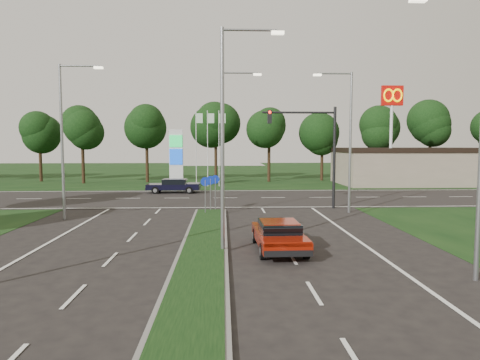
{
  "coord_description": "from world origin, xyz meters",
  "views": [
    {
      "loc": [
        0.82,
        -11.22,
        4.37
      ],
      "look_at": [
        1.88,
        15.41,
        2.2
      ],
      "focal_mm": 32.0,
      "sensor_mm": 36.0,
      "label": 1
    }
  ],
  "objects": [
    {
      "name": "streetlight_right_far",
      "position": [
        8.8,
        16.0,
        5.08
      ],
      "size": [
        2.53,
        0.22,
        9.0
      ],
      "rotation": [
        0.0,
        0.0,
        3.14
      ],
      "color": "gray",
      "rests_on": "ground"
    },
    {
      "name": "gas_pylon",
      "position": [
        -3.79,
        33.05,
        3.2
      ],
      "size": [
        5.8,
        1.26,
        8.0
      ],
      "color": "silver",
      "rests_on": "ground"
    },
    {
      "name": "red_sedan",
      "position": [
        3.14,
        6.22,
        0.67
      ],
      "size": [
        1.98,
        4.55,
        1.24
      ],
      "rotation": [
        0.0,
        0.0,
        0.03
      ],
      "color": "#941808",
      "rests_on": "ground"
    },
    {
      "name": "traffic_signal",
      "position": [
        7.19,
        18.0,
        4.65
      ],
      "size": [
        5.1,
        0.42,
        7.0
      ],
      "color": "black",
      "rests_on": "ground"
    },
    {
      "name": "treeline_far",
      "position": [
        0.1,
        39.93,
        6.83
      ],
      "size": [
        6.0,
        6.0,
        9.9
      ],
      "color": "black",
      "rests_on": "ground"
    },
    {
      "name": "ground",
      "position": [
        0.0,
        0.0,
        0.0
      ],
      "size": [
        160.0,
        160.0,
        0.0
      ],
      "primitive_type": "plane",
      "color": "black",
      "rests_on": "ground"
    },
    {
      "name": "streetlight_median_far",
      "position": [
        1.0,
        16.0,
        5.08
      ],
      "size": [
        2.53,
        0.22,
        9.0
      ],
      "color": "gray",
      "rests_on": "ground"
    },
    {
      "name": "streetlight_left_far",
      "position": [
        -8.3,
        14.0,
        5.08
      ],
      "size": [
        2.53,
        0.22,
        9.0
      ],
      "color": "gray",
      "rests_on": "ground"
    },
    {
      "name": "streetlight_right_near",
      "position": [
        8.8,
        2.0,
        5.08
      ],
      "size": [
        2.53,
        0.22,
        9.0
      ],
      "rotation": [
        0.0,
        0.0,
        3.14
      ],
      "color": "gray",
      "rests_on": "ground"
    },
    {
      "name": "verge_far",
      "position": [
        0.0,
        55.0,
        0.0
      ],
      "size": [
        160.0,
        50.0,
        0.02
      ],
      "primitive_type": "cube",
      "color": "black",
      "rests_on": "ground"
    },
    {
      "name": "median_signs",
      "position": [
        0.0,
        16.4,
        1.71
      ],
      "size": [
        1.16,
        1.76,
        2.38
      ],
      "color": "gray",
      "rests_on": "ground"
    },
    {
      "name": "median_kerb",
      "position": [
        0.0,
        4.0,
        0.06
      ],
      "size": [
        2.0,
        26.0,
        0.12
      ],
      "primitive_type": "cube",
      "color": "slate",
      "rests_on": "ground"
    },
    {
      "name": "navy_sedan",
      "position": [
        -3.71,
        28.0,
        0.7
      ],
      "size": [
        4.77,
        2.05,
        1.3
      ],
      "rotation": [
        0.0,
        0.0,
        1.56
      ],
      "color": "black",
      "rests_on": "ground"
    },
    {
      "name": "mcdonalds_sign",
      "position": [
        18.0,
        31.97,
        7.99
      ],
      "size": [
        2.2,
        0.47,
        10.4
      ],
      "color": "silver",
      "rests_on": "ground"
    },
    {
      "name": "cross_road",
      "position": [
        0.0,
        24.0,
        0.0
      ],
      "size": [
        160.0,
        12.0,
        0.02
      ],
      "primitive_type": "cube",
      "color": "black",
      "rests_on": "ground"
    },
    {
      "name": "streetlight_median_near",
      "position": [
        1.0,
        6.0,
        5.08
      ],
      "size": [
        2.53,
        0.22,
        9.0
      ],
      "color": "gray",
      "rests_on": "ground"
    },
    {
      "name": "commercial_building",
      "position": [
        22.0,
        36.0,
        2.0
      ],
      "size": [
        16.0,
        9.0,
        4.0
      ],
      "primitive_type": "cube",
      "color": "gray",
      "rests_on": "ground"
    }
  ]
}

